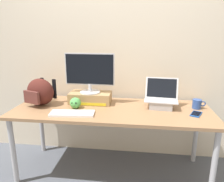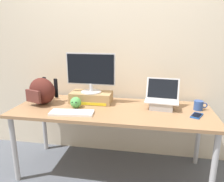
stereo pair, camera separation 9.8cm
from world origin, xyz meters
name	(u,v)px [view 2 (the right image)]	position (x,y,z in m)	size (l,w,h in m)	color
ground_plane	(112,171)	(0.00, 0.00, 0.00)	(20.00, 20.00, 0.00)	#515660
back_wall	(119,46)	(0.00, 0.47, 1.30)	(7.00, 0.10, 2.60)	beige
desk	(112,114)	(0.00, 0.00, 0.65)	(1.96, 0.74, 0.72)	#99704C
toner_box_yellow	(91,97)	(-0.25, 0.16, 0.77)	(0.44, 0.23, 0.11)	#A88456
desktop_monitor	(91,72)	(-0.25, 0.15, 1.05)	(0.53, 0.22, 0.42)	silver
open_laptop	(162,102)	(0.49, 0.10, 0.78)	(0.34, 0.25, 0.29)	#ADADB2
external_keyboard	(72,113)	(-0.34, -0.21, 0.73)	(0.42, 0.19, 0.02)	white
messenger_backpack	(42,91)	(-0.75, 0.02, 0.86)	(0.36, 0.31, 0.28)	#4C1E19
coffee_mug	(199,105)	(0.84, 0.11, 0.76)	(0.13, 0.09, 0.09)	#2D4C93
cell_phone	(197,115)	(0.79, -0.07, 0.72)	(0.14, 0.17, 0.01)	#19479E
plush_toy	(76,102)	(-0.36, -0.04, 0.77)	(0.11, 0.11, 0.11)	#56B256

